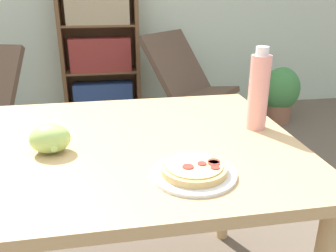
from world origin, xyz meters
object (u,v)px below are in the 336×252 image
(pizza_on_plate, at_px, (194,170))
(drink_bottle, at_px, (259,91))
(bookshelf, at_px, (100,52))
(grape_bunch, at_px, (50,139))
(potted_plant_floor, at_px, (280,93))
(lounge_chair_far, at_px, (191,101))

(pizza_on_plate, xyz_separation_m, drink_bottle, (0.31, 0.30, 0.12))
(bookshelf, bearing_deg, drink_bottle, -76.94)
(grape_bunch, relative_size, bookshelf, 0.09)
(grape_bunch, bearing_deg, bookshelf, 86.88)
(grape_bunch, bearing_deg, pizza_on_plate, -28.64)
(bookshelf, bearing_deg, pizza_on_plate, -84.53)
(pizza_on_plate, bearing_deg, grape_bunch, 151.36)
(potted_plant_floor, bearing_deg, grape_bunch, -131.89)
(lounge_chair_far, distance_m, potted_plant_floor, 0.93)
(grape_bunch, xyz_separation_m, bookshelf, (0.14, 2.54, -0.17))
(drink_bottle, distance_m, potted_plant_floor, 2.37)
(drink_bottle, height_order, lounge_chair_far, drink_bottle)
(grape_bunch, xyz_separation_m, potted_plant_floor, (1.85, 2.06, -0.53))
(pizza_on_plate, bearing_deg, potted_plant_floor, 57.61)
(lounge_chair_far, relative_size, potted_plant_floor, 1.78)
(bookshelf, bearing_deg, potted_plant_floor, -15.56)
(grape_bunch, bearing_deg, potted_plant_floor, 48.11)
(drink_bottle, bearing_deg, bookshelf, 103.06)
(grape_bunch, distance_m, lounge_chair_far, 2.23)
(bookshelf, bearing_deg, lounge_chair_far, -36.44)
(pizza_on_plate, distance_m, bookshelf, 2.77)
(pizza_on_plate, bearing_deg, lounge_chair_far, 76.52)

